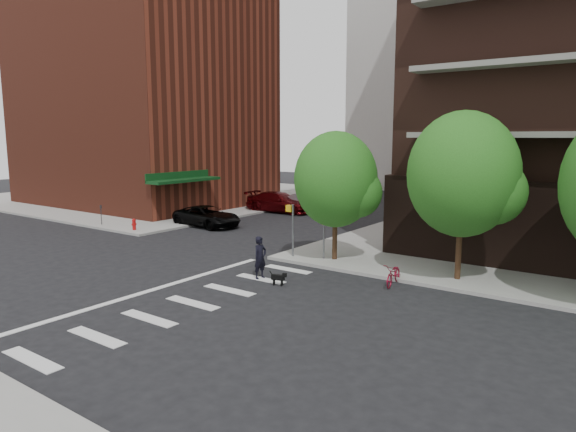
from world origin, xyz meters
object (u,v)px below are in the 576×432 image
dog_walker (260,258)px  parked_car_black (207,216)px  parked_car_silver (314,203)px  fire_hydrant (134,224)px  parked_car_maroon (279,202)px  scooter (394,274)px

dog_walker → parked_car_black: bearing=59.7°
parked_car_silver → dog_walker: dog_walker is taller
fire_hydrant → dog_walker: (13.43, -3.75, 0.37)m
fire_hydrant → dog_walker: 13.95m
fire_hydrant → parked_car_silver: parked_car_silver is taller
fire_hydrant → parked_car_black: bearing=61.7°
parked_car_black → parked_car_silver: bearing=-13.5°
parked_car_maroon → parked_car_silver: bearing=-75.9°
fire_hydrant → parked_car_silver: 14.35m
parked_car_maroon → dog_walker: 19.69m
parked_car_black → parked_car_maroon: 8.23m
parked_car_black → scooter: bearing=-106.0°
parked_car_silver → fire_hydrant: bearing=158.2°
parked_car_maroon → fire_hydrant: bearing=164.3°
parked_car_maroon → parked_car_black: bearing=174.7°
fire_hydrant → scooter: bearing=-4.0°
parked_car_black → parked_car_maroon: parked_car_maroon is taller
scooter → parked_car_black: bearing=152.6°
parked_car_silver → parked_car_black: bearing=162.2°
parked_car_maroon → parked_car_silver: (2.70, 0.95, 0.02)m
fire_hydrant → parked_car_black: 4.85m
fire_hydrant → parked_car_maroon: 12.71m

